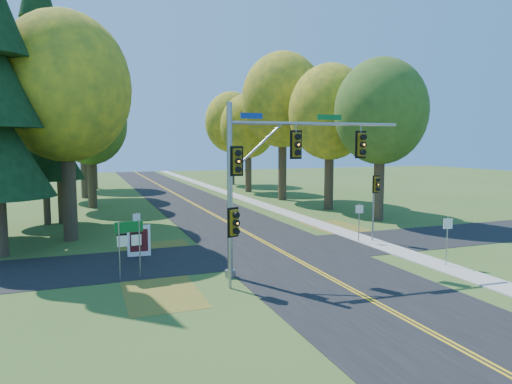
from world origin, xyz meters
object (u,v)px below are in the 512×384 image
object	(u,v)px
east_signal_pole	(375,192)
route_sign_cluster	(129,237)
info_kiosk	(139,241)
traffic_mast	(275,165)

from	to	relation	value
east_signal_pole	route_sign_cluster	world-z (taller)	east_signal_pole
route_sign_cluster	info_kiosk	world-z (taller)	route_sign_cluster
route_sign_cluster	info_kiosk	bearing A→B (deg)	74.11
traffic_mast	route_sign_cluster	bearing A→B (deg)	169.27
traffic_mast	east_signal_pole	distance (m)	9.71
traffic_mast	route_sign_cluster	world-z (taller)	traffic_mast
east_signal_pole	traffic_mast	bearing A→B (deg)	-151.78
east_signal_pole	route_sign_cluster	distance (m)	15.24
info_kiosk	route_sign_cluster	bearing A→B (deg)	-97.73
east_signal_pole	info_kiosk	size ratio (longest dim) A/B	2.45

